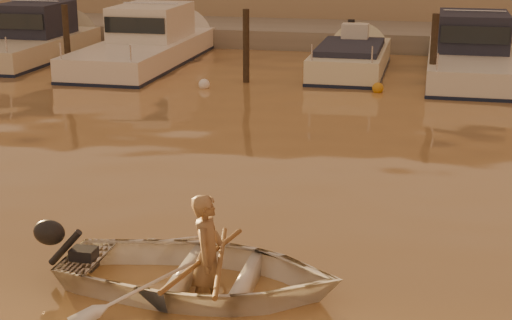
% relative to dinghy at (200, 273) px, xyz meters
% --- Properties ---
extents(dinghy, '(3.39, 2.43, 0.70)m').
position_rel_dinghy_xyz_m(dinghy, '(0.00, 0.00, 0.00)').
color(dinghy, white).
rests_on(dinghy, ground_plane).
extents(person, '(0.37, 0.56, 1.52)m').
position_rel_dinghy_xyz_m(person, '(0.10, 0.00, 0.23)').
color(person, olive).
rests_on(person, dinghy).
extents(outboard_motor, '(0.90, 0.40, 0.70)m').
position_rel_dinghy_xyz_m(outboard_motor, '(-1.50, -0.01, 0.05)').
color(outboard_motor, black).
rests_on(outboard_motor, dinghy).
extents(oar_port, '(0.50, 2.07, 0.13)m').
position_rel_dinghy_xyz_m(oar_port, '(0.25, 0.00, 0.19)').
color(oar_port, brown).
rests_on(oar_port, dinghy).
extents(oar_starboard, '(0.42, 2.08, 0.13)m').
position_rel_dinghy_xyz_m(oar_starboard, '(0.05, 0.00, 0.19)').
color(oar_starboard, brown).
rests_on(oar_starboard, dinghy).
extents(moored_boat_1, '(2.33, 6.91, 1.75)m').
position_rel_dinghy_xyz_m(moored_boat_1, '(-10.19, 14.80, 0.39)').
color(moored_boat_1, beige).
rests_on(moored_boat_1, ground_plane).
extents(moored_boat_2, '(2.50, 8.30, 1.75)m').
position_rel_dinghy_xyz_m(moored_boat_2, '(-6.26, 14.80, 0.39)').
color(moored_boat_2, white).
rests_on(moored_boat_2, ground_plane).
extents(moored_boat_3, '(1.99, 5.77, 0.95)m').
position_rel_dinghy_xyz_m(moored_boat_3, '(0.18, 14.80, -0.01)').
color(moored_boat_3, beige).
rests_on(moored_boat_3, ground_plane).
extents(moored_boat_4, '(2.43, 7.41, 1.75)m').
position_rel_dinghy_xyz_m(moored_boat_4, '(3.62, 14.80, 0.39)').
color(moored_boat_4, silver).
rests_on(moored_boat_4, ground_plane).
extents(piling_1, '(0.18, 0.18, 2.20)m').
position_rel_dinghy_xyz_m(piling_1, '(-7.76, 12.60, 0.67)').
color(piling_1, '#2D2319').
rests_on(piling_1, ground_plane).
extents(piling_2, '(0.18, 0.18, 2.20)m').
position_rel_dinghy_xyz_m(piling_2, '(-2.46, 12.60, 0.67)').
color(piling_2, '#2D2319').
rests_on(piling_2, ground_plane).
extents(piling_3, '(0.18, 0.18, 2.20)m').
position_rel_dinghy_xyz_m(piling_3, '(2.54, 12.60, 0.67)').
color(piling_3, '#2D2319').
rests_on(piling_3, ground_plane).
extents(fender_b, '(0.30, 0.30, 0.30)m').
position_rel_dinghy_xyz_m(fender_b, '(-9.54, 11.91, -0.13)').
color(fender_b, red).
rests_on(fender_b, ground_plane).
extents(fender_c, '(0.30, 0.30, 0.30)m').
position_rel_dinghy_xyz_m(fender_c, '(-3.36, 11.57, -0.13)').
color(fender_c, white).
rests_on(fender_c, ground_plane).
extents(fender_d, '(0.30, 0.30, 0.30)m').
position_rel_dinghy_xyz_m(fender_d, '(1.19, 12.08, -0.13)').
color(fender_d, '#C58117').
rests_on(fender_d, ground_plane).
extents(quay, '(52.00, 4.00, 1.00)m').
position_rel_dinghy_xyz_m(quay, '(-2.26, 20.30, -0.08)').
color(quay, gray).
rests_on(quay, ground_plane).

